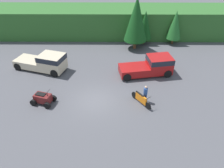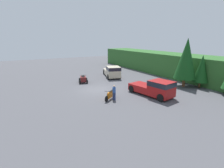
{
  "view_description": "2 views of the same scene",
  "coord_description": "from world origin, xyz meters",
  "views": [
    {
      "loc": [
        1.59,
        -15.25,
        12.32
      ],
      "look_at": [
        1.47,
        1.31,
        0.95
      ],
      "focal_mm": 35.0,
      "sensor_mm": 36.0,
      "label": 1
    },
    {
      "loc": [
        19.95,
        -8.94,
        6.51
      ],
      "look_at": [
        1.47,
        1.31,
        0.95
      ],
      "focal_mm": 28.0,
      "sensor_mm": 36.0,
      "label": 2
    }
  ],
  "objects": [
    {
      "name": "ground_plane",
      "position": [
        0.0,
        0.0,
        0.0
      ],
      "size": [
        80.0,
        80.0,
        0.0
      ],
      "primitive_type": "plane",
      "color": "#4C4C51"
    },
    {
      "name": "hillside_backdrop",
      "position": [
        0.0,
        16.0,
        1.91
      ],
      "size": [
        44.0,
        6.0,
        3.82
      ],
      "color": "#2D6028",
      "rests_on": "ground_plane"
    },
    {
      "name": "tree_left",
      "position": [
        4.35,
        11.02,
        3.87
      ],
      "size": [
        2.9,
        2.9,
        6.59
      ],
      "color": "brown",
      "rests_on": "ground_plane"
    },
    {
      "name": "tree_mid_left",
      "position": [
        5.7,
        12.58,
        2.6
      ],
      "size": [
        1.94,
        1.94,
        4.42
      ],
      "color": "brown",
      "rests_on": "ground_plane"
    },
    {
      "name": "pickup_truck_red",
      "position": [
        5.56,
        4.67,
        1.02
      ],
      "size": [
        5.7,
        3.0,
        1.95
      ],
      "rotation": [
        0.0,
        0.0,
        0.17
      ],
      "color": "maroon",
      "rests_on": "ground_plane"
    },
    {
      "name": "pickup_truck_second",
      "position": [
        -5.76,
        5.37,
        1.02
      ],
      "size": [
        5.98,
        3.66,
        1.95
      ],
      "rotation": [
        0.0,
        0.0,
        -0.3
      ],
      "color": "beige",
      "rests_on": "ground_plane"
    },
    {
      "name": "dirt_bike",
      "position": [
        4.02,
        -0.32,
        0.49
      ],
      "size": [
        1.5,
        2.06,
        1.17
      ],
      "rotation": [
        0.0,
        0.0,
        -0.95
      ],
      "color": "black",
      "rests_on": "ground_plane"
    },
    {
      "name": "quad_atv",
      "position": [
        -4.55,
        -0.33,
        0.5
      ],
      "size": [
        2.22,
        1.77,
        1.28
      ],
      "rotation": [
        0.0,
        0.0,
        -0.29
      ],
      "color": "black",
      "rests_on": "ground_plane"
    },
    {
      "name": "rider_person",
      "position": [
        4.39,
        -0.05,
        0.91
      ],
      "size": [
        0.48,
        0.48,
        1.68
      ],
      "rotation": [
        0.0,
        0.0,
        -1.02
      ],
      "color": "navy",
      "rests_on": "ground_plane"
    }
  ]
}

